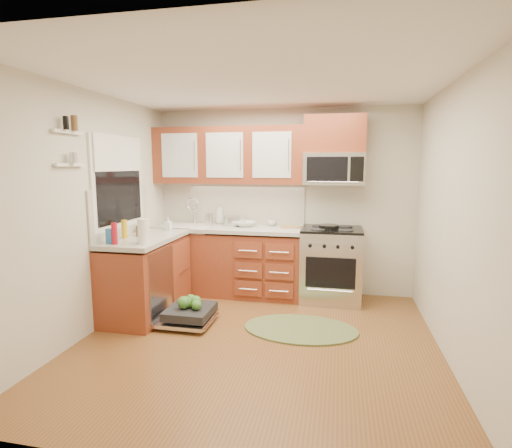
% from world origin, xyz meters
% --- Properties ---
extents(floor, '(3.50, 3.50, 0.00)m').
position_xyz_m(floor, '(0.00, 0.00, 0.00)').
color(floor, brown).
rests_on(floor, ground).
extents(ceiling, '(3.50, 3.50, 0.00)m').
position_xyz_m(ceiling, '(0.00, 0.00, 2.50)').
color(ceiling, white).
rests_on(ceiling, ground).
extents(wall_back, '(3.50, 0.04, 2.50)m').
position_xyz_m(wall_back, '(0.00, 1.75, 1.25)').
color(wall_back, beige).
rests_on(wall_back, ground).
extents(wall_front, '(3.50, 0.04, 2.50)m').
position_xyz_m(wall_front, '(0.00, -1.75, 1.25)').
color(wall_front, beige).
rests_on(wall_front, ground).
extents(wall_left, '(0.04, 3.50, 2.50)m').
position_xyz_m(wall_left, '(-1.75, 0.00, 1.25)').
color(wall_left, beige).
rests_on(wall_left, ground).
extents(wall_right, '(0.04, 3.50, 2.50)m').
position_xyz_m(wall_right, '(1.75, 0.00, 1.25)').
color(wall_right, beige).
rests_on(wall_right, ground).
extents(base_cabinet_back, '(2.05, 0.60, 0.85)m').
position_xyz_m(base_cabinet_back, '(-0.73, 1.45, 0.42)').
color(base_cabinet_back, maroon).
rests_on(base_cabinet_back, ground).
extents(base_cabinet_left, '(0.60, 1.25, 0.85)m').
position_xyz_m(base_cabinet_left, '(-1.45, 0.52, 0.42)').
color(base_cabinet_left, maroon).
rests_on(base_cabinet_left, ground).
extents(countertop_back, '(2.07, 0.64, 0.05)m').
position_xyz_m(countertop_back, '(-0.72, 1.44, 0.90)').
color(countertop_back, beige).
rests_on(countertop_back, base_cabinet_back).
extents(countertop_left, '(0.64, 1.27, 0.05)m').
position_xyz_m(countertop_left, '(-1.44, 0.53, 0.90)').
color(countertop_left, beige).
rests_on(countertop_left, base_cabinet_left).
extents(backsplash_back, '(2.05, 0.02, 0.57)m').
position_xyz_m(backsplash_back, '(-0.73, 1.74, 1.21)').
color(backsplash_back, '#B4AEA2').
rests_on(backsplash_back, ground).
extents(backsplash_left, '(0.02, 1.25, 0.57)m').
position_xyz_m(backsplash_left, '(-1.74, 0.52, 1.21)').
color(backsplash_left, '#B4AEA2').
rests_on(backsplash_left, ground).
extents(upper_cabinets, '(2.05, 0.35, 0.75)m').
position_xyz_m(upper_cabinets, '(-0.73, 1.57, 1.88)').
color(upper_cabinets, maroon).
rests_on(upper_cabinets, ground).
extents(cabinet_over_mw, '(0.76, 0.35, 0.47)m').
position_xyz_m(cabinet_over_mw, '(0.68, 1.57, 2.13)').
color(cabinet_over_mw, maroon).
rests_on(cabinet_over_mw, ground).
extents(range, '(0.76, 0.64, 0.95)m').
position_xyz_m(range, '(0.68, 1.43, 0.47)').
color(range, silver).
rests_on(range, ground).
extents(microwave, '(0.76, 0.38, 0.40)m').
position_xyz_m(microwave, '(0.68, 1.55, 1.70)').
color(microwave, silver).
rests_on(microwave, ground).
extents(sink, '(0.62, 0.50, 0.26)m').
position_xyz_m(sink, '(-1.25, 1.42, 0.80)').
color(sink, white).
rests_on(sink, ground).
extents(dishwasher, '(0.70, 0.60, 0.20)m').
position_xyz_m(dishwasher, '(-0.86, 0.30, 0.10)').
color(dishwasher, silver).
rests_on(dishwasher, ground).
extents(window, '(0.03, 1.05, 1.05)m').
position_xyz_m(window, '(-1.74, 0.50, 1.55)').
color(window, white).
rests_on(window, ground).
extents(window_blind, '(0.02, 0.96, 0.40)m').
position_xyz_m(window_blind, '(-1.71, 0.50, 1.88)').
color(window_blind, white).
rests_on(window_blind, ground).
extents(shelf_upper, '(0.04, 0.40, 0.03)m').
position_xyz_m(shelf_upper, '(-1.72, -0.35, 2.05)').
color(shelf_upper, white).
rests_on(shelf_upper, ground).
extents(shelf_lower, '(0.04, 0.40, 0.03)m').
position_xyz_m(shelf_lower, '(-1.72, -0.35, 1.75)').
color(shelf_lower, white).
rests_on(shelf_lower, ground).
extents(rug, '(1.36, 1.03, 0.02)m').
position_xyz_m(rug, '(0.40, 0.39, 0.01)').
color(rug, olive).
rests_on(rug, ground).
extents(skillet, '(0.28, 0.28, 0.05)m').
position_xyz_m(skillet, '(0.64, 1.40, 0.97)').
color(skillet, black).
rests_on(skillet, range).
extents(stock_pot, '(0.26, 0.26, 0.13)m').
position_xyz_m(stock_pot, '(-0.67, 1.52, 0.99)').
color(stock_pot, silver).
rests_on(stock_pot, countertop_back).
extents(cutting_board, '(0.26, 0.17, 0.02)m').
position_xyz_m(cutting_board, '(0.14, 1.55, 0.93)').
color(cutting_board, '#A07649').
rests_on(cutting_board, countertop_back).
extents(canister, '(0.14, 0.14, 0.18)m').
position_xyz_m(canister, '(-0.97, 1.46, 1.01)').
color(canister, silver).
rests_on(canister, countertop_back).
extents(paper_towel_roll, '(0.15, 0.15, 0.26)m').
position_xyz_m(paper_towel_roll, '(-1.25, 0.13, 1.06)').
color(paper_towel_roll, white).
rests_on(paper_towel_roll, countertop_left).
extents(mustard_bottle, '(0.07, 0.07, 0.21)m').
position_xyz_m(mustard_bottle, '(-1.62, 0.39, 1.03)').
color(mustard_bottle, gold).
rests_on(mustard_bottle, countertop_left).
extents(red_bottle, '(0.08, 0.08, 0.23)m').
position_xyz_m(red_bottle, '(-1.53, 0.03, 1.04)').
color(red_bottle, '#A50D1F').
rests_on(red_bottle, countertop_left).
extents(wooden_box, '(0.13, 0.10, 0.12)m').
position_xyz_m(wooden_box, '(-1.48, 0.55, 0.99)').
color(wooden_box, brown).
rests_on(wooden_box, countertop_left).
extents(blue_carton, '(0.11, 0.09, 0.16)m').
position_xyz_m(blue_carton, '(-1.60, 0.07, 1.00)').
color(blue_carton, '#2569B0').
rests_on(blue_carton, countertop_left).
extents(bowl_a, '(0.34, 0.34, 0.07)m').
position_xyz_m(bowl_a, '(-0.48, 1.51, 0.96)').
color(bowl_a, '#999999').
rests_on(bowl_a, countertop_back).
extents(bowl_b, '(0.29, 0.29, 0.08)m').
position_xyz_m(bowl_b, '(-0.61, 1.54, 0.97)').
color(bowl_b, '#999999').
rests_on(bowl_b, countertop_back).
extents(cup, '(0.11, 0.11, 0.09)m').
position_xyz_m(cup, '(-0.14, 1.65, 0.97)').
color(cup, '#999999').
rests_on(cup, countertop_back).
extents(soap_bottle_a, '(0.14, 0.14, 0.29)m').
position_xyz_m(soap_bottle_a, '(-0.89, 1.68, 1.07)').
color(soap_bottle_a, '#999999').
rests_on(soap_bottle_a, countertop_back).
extents(soap_bottle_b, '(0.08, 0.08, 0.17)m').
position_xyz_m(soap_bottle_b, '(-1.36, 0.98, 1.01)').
color(soap_bottle_b, '#999999').
rests_on(soap_bottle_b, countertop_left).
extents(soap_bottle_c, '(0.15, 0.15, 0.16)m').
position_xyz_m(soap_bottle_c, '(-1.62, 0.80, 1.01)').
color(soap_bottle_c, '#999999').
rests_on(soap_bottle_c, countertop_left).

